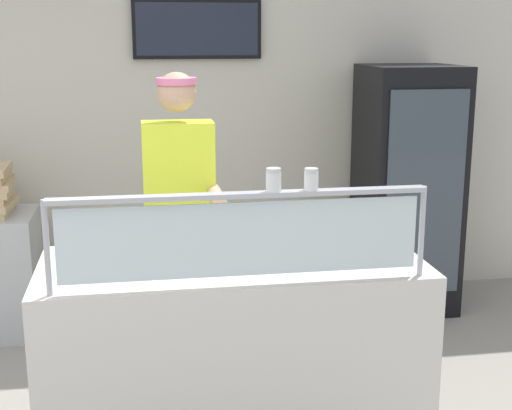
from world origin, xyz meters
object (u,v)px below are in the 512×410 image
object	(u,v)px
pizza_server	(192,253)
worker_figure	(180,212)
drink_fridge	(407,189)
pizza_tray	(201,256)
parmesan_shaker	(274,181)
pepper_flake_shaker	(311,181)

from	to	relation	value
pizza_server	worker_figure	world-z (taller)	worker_figure
pizza_server	drink_fridge	bearing A→B (deg)	42.27
pizza_tray	parmesan_shaker	distance (m)	0.61
drink_fridge	pizza_tray	bearing A→B (deg)	-134.32
pizza_server	worker_figure	xyz separation A→B (m)	(-0.01, 0.71, 0.02)
pizza_tray	drink_fridge	distance (m)	2.32
pizza_server	parmesan_shaker	world-z (taller)	parmesan_shaker
pepper_flake_shaker	drink_fridge	distance (m)	2.40
pepper_flake_shaker	drink_fridge	world-z (taller)	drink_fridge
drink_fridge	parmesan_shaker	bearing A→B (deg)	-123.82
pepper_flake_shaker	drink_fridge	bearing A→B (deg)	59.31
parmesan_shaker	pepper_flake_shaker	xyz separation A→B (m)	(0.15, 0.00, -0.00)
pizza_tray	pepper_flake_shaker	bearing A→B (deg)	-40.66
parmesan_shaker	drink_fridge	world-z (taller)	drink_fridge
pizza_server	pepper_flake_shaker	world-z (taller)	pepper_flake_shaker
pepper_flake_shaker	pizza_server	bearing A→B (deg)	143.53
pizza_server	worker_figure	bearing A→B (deg)	87.65
parmesan_shaker	pepper_flake_shaker	size ratio (longest dim) A/B	1.06
pizza_tray	pizza_server	bearing A→B (deg)	-154.06
pizza_server	drink_fridge	distance (m)	2.36
worker_figure	parmesan_shaker	bearing A→B (deg)	-73.25
pizza_tray	worker_figure	distance (m)	0.69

